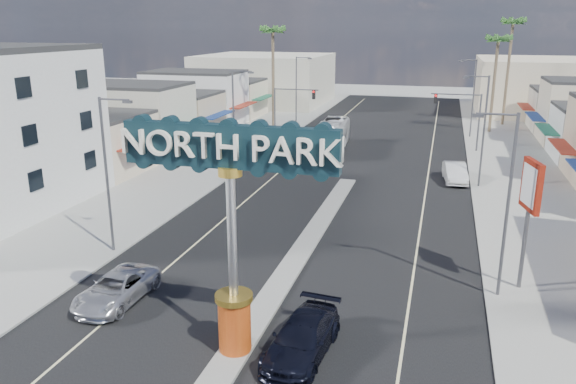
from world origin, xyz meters
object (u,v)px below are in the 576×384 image
Objects in this scene: streetlight_l_near at (109,168)px; suv_left at (117,289)px; streetlight_l_far at (297,89)px; streetlight_r_far at (472,94)px; streetlight_r_near at (505,197)px; bank_pylon_sign at (531,193)px; suv_right at (302,338)px; city_bus at (331,136)px; palm_right_far at (513,28)px; traffic_signal_left at (290,104)px; traffic_signal_right at (462,110)px; streetlight_r_mid at (482,126)px; car_parked_right at (455,172)px; gateway_sign at (231,214)px; palm_left_far at (273,36)px; streetlight_l_mid at (235,115)px; palm_right_mid at (498,44)px.

suv_left is at bearing -57.54° from streetlight_l_near.
streetlight_l_far is 20.87m from streetlight_r_far.
streetlight_r_near is 1.38× the size of bank_pylon_sign.
suv_right is 0.47× the size of city_bus.
streetlight_r_far is at bearing -114.55° from palm_right_far.
traffic_signal_left is 1.19× the size of suv_left.
suv_right is at bearing -136.32° from streetlight_r_near.
streetlight_l_near is 42.00m from streetlight_l_far.
suv_right is (13.07, -7.44, -4.31)m from streetlight_l_near.
traffic_signal_right is 0.67× the size of streetlight_l_near.
streetlight_r_near reaches higher than suv_left.
streetlight_r_mid is 1.86× the size of car_parked_right.
suv_right is at bearing -98.98° from traffic_signal_right.
streetlight_r_near is (10.43, 8.02, -0.86)m from gateway_sign.
streetlight_r_mid is at bearing -40.48° from palm_left_far.
streetlight_l_near is at bearing -116.06° from palm_right_far.
suv_right is (-12.36, -59.44, -11.63)m from palm_right_far.
streetlight_r_mid is 28.85m from suv_right.
streetlight_l_mid and streetlight_l_far have the same top height.
traffic_signal_right is 0.55× the size of city_bus.
gateway_sign is 13.19m from streetlight_r_near.
palm_left_far is at bearing 97.31° from streetlight_l_mid.
traffic_signal_right is 42.77m from suv_left.
streetlight_r_near is 0.69× the size of palm_left_far.
bank_pylon_sign is (2.50, -32.85, 0.77)m from traffic_signal_right.
palm_right_far is (4.57, 32.00, 7.32)m from streetlight_r_mid.
traffic_signal_left is 0.43× the size of palm_right_far.
streetlight_l_mid is 30.32m from streetlight_r_far.
suv_right is at bearing -108.39° from car_parked_right.
streetlight_l_near is (-1.25, -33.99, 0.79)m from traffic_signal_left.
streetlight_r_far is (10.43, 50.02, -0.86)m from gateway_sign.
streetlight_l_near is (-19.62, -33.99, 0.79)m from traffic_signal_right.
palm_left_far is at bearing 105.15° from gateway_sign.
suv_left is at bearing -110.14° from streetlight_r_far.
suv_left is at bearing -97.42° from city_bus.
gateway_sign is at bearing -162.56° from suv_right.
streetlight_r_mid is at bearing -95.64° from palm_right_mid.
car_parked_right is (-1.71, -20.72, -4.27)m from streetlight_r_far.
gateway_sign is 50.06m from palm_left_far.
suv_right is (-6.55, -41.44, -3.52)m from traffic_signal_right.
streetlight_r_mid is at bearing 0.00° from streetlight_l_mid.
car_parked_right reaches higher than suv_right.
streetlight_l_mid is 26.05m from suv_left.
streetlight_r_near is 52.71m from palm_right_far.
car_parked_right is at bearing -39.24° from city_bus.
streetlight_l_far is 0.74× the size of palm_right_mid.
streetlight_l_far reaches higher than traffic_signal_right.
streetlight_r_near is 21.77m from car_parked_right.
palm_right_far is at bearing 51.52° from streetlight_l_mid.
streetlight_l_mid is at bearing 99.38° from suv_left.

